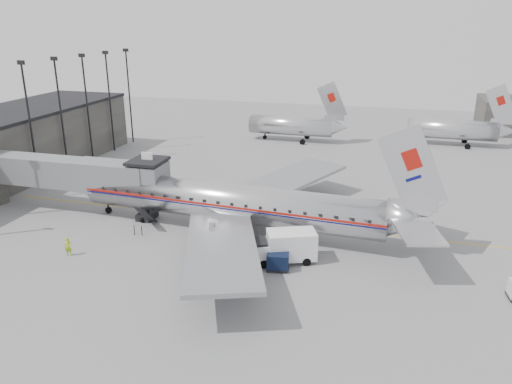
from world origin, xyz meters
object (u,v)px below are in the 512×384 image
airliner (236,203)px  baggage_cart_navy (278,261)px  ramp_worker (68,247)px  service_van (283,246)px

airliner → baggage_cart_navy: size_ratio=18.09×
airliner → ramp_worker: 15.73m
airliner → baggage_cart_navy: bearing=-45.5°
airliner → service_van: (5.72, -4.98, -1.56)m
airliner → service_van: airliner is taller
service_van → ramp_worker: (-18.47, -3.97, -0.59)m
airliner → service_van: 7.74m
baggage_cart_navy → ramp_worker: ramp_worker is taller
airliner → baggage_cart_navy: airliner is taller
service_van → baggage_cart_navy: bearing=-113.3°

